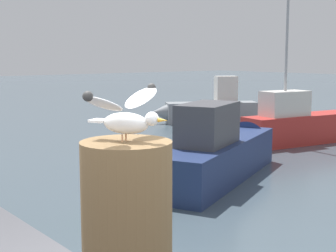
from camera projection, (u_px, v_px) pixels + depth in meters
name	position (u px, v px, depth m)	size (l,w,h in m)	color
mooring_post	(127.00, 247.00, 2.40)	(0.43, 0.43, 1.02)	brown
seagull	(126.00, 114.00, 2.31)	(0.40, 0.61, 0.25)	tan
boat_navy	(223.00, 150.00, 10.91)	(3.27, 5.34, 1.73)	navy
boat_grey	(206.00, 109.00, 19.40)	(2.75, 4.02, 1.80)	gray
boat_red	(306.00, 124.00, 14.97)	(1.60, 4.56, 4.36)	#B72D28
channel_buoy	(115.00, 195.00, 7.71)	(0.56, 0.56, 1.33)	green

